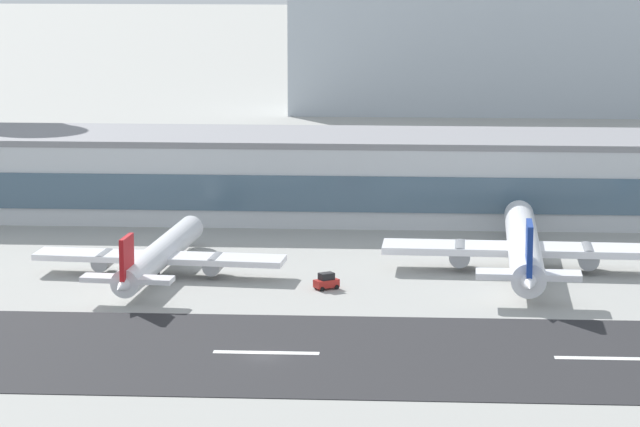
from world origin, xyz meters
TOP-DOWN VIEW (x-y plane):
  - ground_plane at (0.00, 0.00)m, footprint 1400.00×1400.00m
  - runway_strip at (0.00, 1.58)m, footprint 800.00×33.60m
  - runway_centreline_dash_4 at (0.06, 1.58)m, footprint 12.00×1.20m
  - runway_centreline_dash_5 at (38.32, 1.58)m, footprint 12.00×1.20m
  - terminal_building at (6.06, 83.30)m, footprint 178.91×22.06m
  - distant_hotel_block at (34.74, 226.38)m, footprint 98.82×29.09m
  - airliner_red_tail_gate_0 at (-18.32, 38.56)m, footprint 34.94×41.77m
  - airliner_navy_tail_gate_1 at (31.70, 44.35)m, footprint 39.29×50.88m
  - service_baggage_tug_0 at (5.08, 32.68)m, footprint 3.55×3.15m

SIDE VIEW (x-z plane):
  - ground_plane at x=0.00m, z-range 0.00..0.00m
  - runway_strip at x=0.00m, z-range 0.00..0.08m
  - runway_centreline_dash_4 at x=0.06m, z-range 0.08..0.09m
  - runway_centreline_dash_5 at x=38.32m, z-range 0.08..0.09m
  - service_baggage_tug_0 at x=5.08m, z-range -0.05..2.15m
  - airliner_red_tail_gate_0 at x=-18.32m, z-range -1.58..7.14m
  - airliner_navy_tail_gate_1 at x=31.70m, z-range -1.92..8.69m
  - terminal_building at x=6.06m, z-range 0.00..13.61m
  - distant_hotel_block at x=34.74m, z-range 0.00..41.19m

